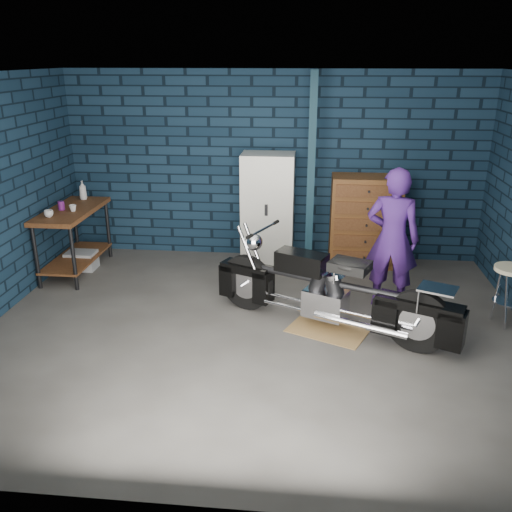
{
  "coord_description": "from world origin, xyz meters",
  "views": [
    {
      "loc": [
        0.54,
        -5.29,
        2.86
      ],
      "look_at": [
        -0.03,
        0.3,
        0.78
      ],
      "focal_mm": 38.0,
      "sensor_mm": 36.0,
      "label": 1
    }
  ],
  "objects": [
    {
      "name": "mug_purple",
      "position": [
        -2.78,
        1.47,
        0.97
      ],
      "size": [
        0.1,
        0.1,
        0.12
      ],
      "primitive_type": "cylinder",
      "rotation": [
        0.0,
        0.0,
        -0.11
      ],
      "color": "#661B6F",
      "rests_on": "workbench"
    },
    {
      "name": "workbench",
      "position": [
        -2.68,
        1.53,
        0.46
      ],
      "size": [
        0.6,
        1.4,
        0.91
      ],
      "primitive_type": "cube",
      "color": "brown",
      "rests_on": "ground"
    },
    {
      "name": "bottle",
      "position": [
        -2.71,
        2.05,
        1.05
      ],
      "size": [
        0.12,
        0.12,
        0.27
      ],
      "primitive_type": "imported",
      "rotation": [
        0.0,
        0.0,
        0.18
      ],
      "color": "#919499",
      "rests_on": "workbench"
    },
    {
      "name": "room_walls",
      "position": [
        0.0,
        0.55,
        1.9
      ],
      "size": [
        6.02,
        5.01,
        2.71
      ],
      "color": "#0F2133",
      "rests_on": "ground"
    },
    {
      "name": "drip_mat",
      "position": [
        0.81,
        0.15,
        0.0
      ],
      "size": [
        1.02,
        0.91,
        0.01
      ],
      "primitive_type": "cube",
      "rotation": [
        0.0,
        0.0,
        -0.42
      ],
      "color": "olive",
      "rests_on": "ground"
    },
    {
      "name": "tool_chest",
      "position": [
        1.34,
        2.23,
        0.65
      ],
      "size": [
        0.97,
        0.54,
        1.29
      ],
      "primitive_type": "cube",
      "color": "brown",
      "rests_on": "ground"
    },
    {
      "name": "person",
      "position": [
        1.52,
        0.85,
        0.85
      ],
      "size": [
        0.7,
        0.54,
        1.7
      ],
      "primitive_type": "imported",
      "rotation": [
        0.0,
        0.0,
        2.9
      ],
      "color": "#411E71",
      "rests_on": "ground"
    },
    {
      "name": "storage_bin",
      "position": [
        -2.66,
        1.63,
        0.13
      ],
      "size": [
        0.41,
        0.29,
        0.25
      ],
      "primitive_type": "cube",
      "color": "#919499",
      "rests_on": "ground"
    },
    {
      "name": "shop_stool",
      "position": [
        2.78,
        0.47,
        0.35
      ],
      "size": [
        0.41,
        0.41,
        0.69
      ],
      "primitive_type": null,
      "rotation": [
        0.0,
        0.0,
        0.09
      ],
      "color": "beige",
      "rests_on": "ground"
    },
    {
      "name": "cup_a",
      "position": [
        -2.79,
        1.12,
        0.96
      ],
      "size": [
        0.14,
        0.14,
        0.09
      ],
      "primitive_type": "imported",
      "rotation": [
        0.0,
        0.0,
        -0.25
      ],
      "color": "beige",
      "rests_on": "workbench"
    },
    {
      "name": "motorcycle",
      "position": [
        0.81,
        0.15,
        0.53
      ],
      "size": [
        2.44,
        1.56,
        1.05
      ],
      "primitive_type": null,
      "rotation": [
        0.0,
        0.0,
        -0.42
      ],
      "color": "black",
      "rests_on": "ground"
    },
    {
      "name": "ground",
      "position": [
        0.0,
        0.0,
        0.0
      ],
      "size": [
        6.0,
        6.0,
        0.0
      ],
      "primitive_type": "plane",
      "color": "#524F4C",
      "rests_on": "ground"
    },
    {
      "name": "cup_b",
      "position": [
        -2.6,
        1.42,
        0.95
      ],
      "size": [
        0.12,
        0.12,
        0.09
      ],
      "primitive_type": "imported",
      "rotation": [
        0.0,
        0.0,
        -0.28
      ],
      "color": "beige",
      "rests_on": "workbench"
    },
    {
      "name": "locker",
      "position": [
        -0.05,
        2.23,
        0.79
      ],
      "size": [
        0.74,
        0.53,
        1.59
      ],
      "primitive_type": "cube",
      "color": "silver",
      "rests_on": "ground"
    },
    {
      "name": "support_post",
      "position": [
        0.55,
        1.95,
        1.35
      ],
      "size": [
        0.1,
        0.1,
        2.7
      ],
      "primitive_type": "cube",
      "color": "#132E3B",
      "rests_on": "ground"
    }
  ]
}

